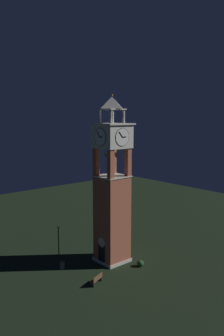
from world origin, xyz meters
TOP-DOWN VIEW (x-y plane):
  - ground at (0.00, 0.00)m, footprint 80.00×80.00m
  - clock_tower at (0.00, -0.00)m, footprint 3.63×3.63m
  - park_bench at (3.15, -4.68)m, footprint 0.96×1.65m
  - lamp_post at (-5.28, -3.78)m, footprint 0.36×0.36m
  - trash_bin at (-1.85, -5.48)m, footprint 0.52×0.52m
  - shrub_near_entry at (3.18, 1.36)m, footprint 0.76×0.76m

SIDE VIEW (x-z plane):
  - ground at x=0.00m, z-range 0.00..0.00m
  - shrub_near_entry at x=3.18m, z-range 0.00..0.70m
  - trash_bin at x=-1.85m, z-range 0.00..0.80m
  - park_bench at x=3.15m, z-range 0.01..0.96m
  - lamp_post at x=-5.28m, z-range 0.71..4.25m
  - clock_tower at x=0.00m, z-range -1.55..17.05m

